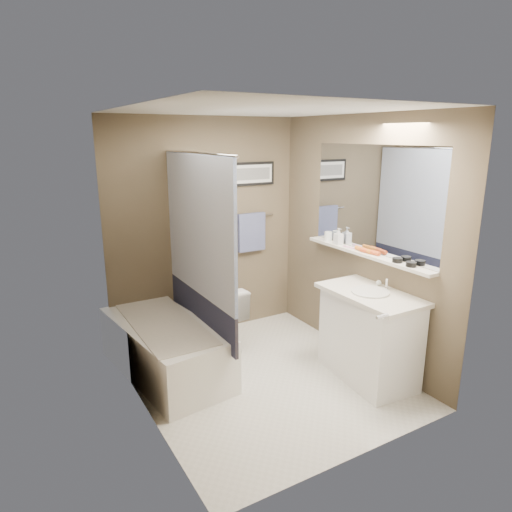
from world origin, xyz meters
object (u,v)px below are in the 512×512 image
vanity (369,337)px  hair_brush_front (370,252)px  bathtub (165,348)px  candle_bowl_far (397,260)px  toilet (219,316)px  glass_jar (328,236)px  candle_bowl_near (411,264)px  hair_brush_back (363,250)px  soap_bottle (339,236)px

vanity → hair_brush_front: size_ratio=4.09×
bathtub → candle_bowl_far: candle_bowl_far is taller
toilet → glass_jar: 1.43m
candle_bowl_near → vanity: bearing=126.6°
candle_bowl_far → hair_brush_back: bearing=90.0°
glass_jar → hair_brush_back: bearing=-90.0°
candle_bowl_near → candle_bowl_far: 0.15m
bathtub → hair_brush_front: size_ratio=6.82×
soap_bottle → candle_bowl_far: bearing=-90.0°
vanity → hair_brush_back: (0.19, 0.33, 0.74)m
hair_brush_front → toilet: bearing=136.4°
toilet → hair_brush_front: 1.71m
vanity → hair_brush_back: size_ratio=4.09×
bathtub → vanity: bearing=-39.7°
candle_bowl_far → toilet: bearing=128.4°
candle_bowl_near → bathtub: bearing=144.4°
bathtub → candle_bowl_far: (1.79, -1.12, 0.89)m
bathtub → toilet: bearing=13.8°
hair_brush_back → hair_brush_front: bearing=-90.0°
vanity → soap_bottle: 1.08m
candle_bowl_far → soap_bottle: bearing=90.0°
bathtub → hair_brush_front: (1.79, -0.78, 0.89)m
candle_bowl_near → hair_brush_front: size_ratio=0.41×
toilet → candle_bowl_far: 1.94m
hair_brush_front → hair_brush_back: (0.00, 0.09, 0.00)m
hair_brush_back → candle_bowl_far: bearing=-90.0°
candle_bowl_far → hair_brush_back: 0.43m
toilet → glass_jar: bearing=155.1°
toilet → candle_bowl_far: (1.10, -1.38, 0.79)m
hair_brush_back → soap_bottle: bearing=90.0°
bathtub → glass_jar: size_ratio=15.00×
bathtub → hair_brush_front: hair_brush_front is taller
hair_brush_back → soap_bottle: (0.00, 0.37, 0.06)m
glass_jar → bathtub: bearing=174.9°
vanity → candle_bowl_far: (0.19, -0.10, 0.73)m
hair_brush_back → soap_bottle: soap_bottle is taller
toilet → hair_brush_front: bearing=132.6°
candle_bowl_near → candle_bowl_far: bearing=90.0°
toilet → hair_brush_back: size_ratio=3.13×
bathtub → soap_bottle: size_ratio=9.00×
candle_bowl_far → hair_brush_front: 0.34m
toilet → vanity: 1.58m
candle_bowl_near → hair_brush_back: (0.00, 0.58, 0.00)m
vanity → candle_bowl_near: size_ratio=10.00×
hair_brush_front → vanity: bearing=-127.1°
hair_brush_front → hair_brush_back: same height
toilet → glass_jar: size_ratio=6.88×
candle_bowl_far → soap_bottle: (0.00, 0.80, 0.06)m
soap_bottle → candle_bowl_near: bearing=-90.0°
hair_brush_back → toilet: bearing=138.9°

